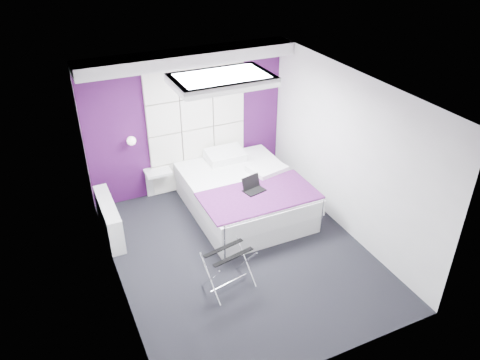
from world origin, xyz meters
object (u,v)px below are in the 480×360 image
at_px(nightstand, 158,172).
at_px(wall_lamp, 131,140).
at_px(bed, 244,194).
at_px(luggage_rack, 229,269).
at_px(laptop, 253,187).
at_px(radiator, 109,219).

bearing_deg(nightstand, wall_lamp, 174.10).
xyz_separation_m(bed, luggage_rack, (-1.00, -1.64, -0.02)).
xyz_separation_m(nightstand, luggage_rack, (0.21, -2.62, -0.23)).
height_order(wall_lamp, luggage_rack, wall_lamp).
height_order(luggage_rack, laptop, laptop).
distance_m(luggage_rack, laptop, 1.63).
bearing_deg(bed, laptop, -93.08).
bearing_deg(wall_lamp, laptop, -41.98).
bearing_deg(bed, wall_lamp, 147.18).
relative_size(nightstand, luggage_rack, 0.71).
bearing_deg(luggage_rack, wall_lamp, 91.01).
bearing_deg(luggage_rack, radiator, 111.39).
relative_size(wall_lamp, luggage_rack, 0.24).
bearing_deg(wall_lamp, bed, -32.82).
bearing_deg(laptop, nightstand, 117.82).
bearing_deg(nightstand, radiator, -144.96).
distance_m(radiator, laptop, 2.34).
xyz_separation_m(radiator, nightstand, (1.03, 0.72, 0.24)).
height_order(radiator, bed, bed).
bearing_deg(laptop, radiator, 150.55).
distance_m(wall_lamp, bed, 2.09).
xyz_separation_m(bed, laptop, (-0.02, -0.39, 0.36)).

